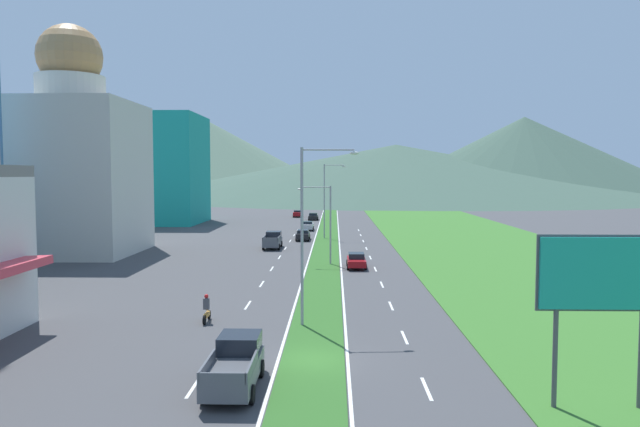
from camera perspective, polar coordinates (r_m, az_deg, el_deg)
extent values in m
plane|color=#424244|center=(30.58, -0.70, -13.98)|extent=(600.00, 600.00, 0.00)
cube|color=#2D6023|center=(89.59, 0.71, -2.15)|extent=(3.20, 240.00, 0.06)
cube|color=#387028|center=(91.68, 13.70, -2.12)|extent=(24.00, 240.00, 0.06)
cube|color=silver|center=(27.69, -12.04, -15.98)|extent=(0.16, 2.80, 0.01)
cube|color=silver|center=(35.26, -8.91, -11.58)|extent=(0.16, 2.80, 0.01)
cube|color=silver|center=(43.04, -6.96, -8.74)|extent=(0.16, 2.80, 0.01)
cube|color=silver|center=(50.92, -5.63, -6.77)|extent=(0.16, 2.80, 0.01)
cube|color=silver|center=(58.86, -4.66, -5.32)|extent=(0.16, 2.80, 0.01)
cube|color=silver|center=(66.85, -3.92, -4.22)|extent=(0.16, 2.80, 0.01)
cube|color=silver|center=(74.86, -3.35, -3.35)|extent=(0.16, 2.80, 0.01)
cube|color=silver|center=(82.89, -2.88, -2.65)|extent=(0.16, 2.80, 0.01)
cube|color=silver|center=(90.94, -2.50, -2.08)|extent=(0.16, 2.80, 0.01)
cube|color=silver|center=(99.00, -2.18, -1.60)|extent=(0.16, 2.80, 0.01)
cube|color=silver|center=(27.29, 10.21, -16.25)|extent=(0.16, 2.80, 0.01)
cube|color=silver|center=(34.95, 8.14, -11.72)|extent=(0.16, 2.80, 0.01)
cube|color=silver|center=(42.78, 6.85, -8.82)|extent=(0.16, 2.80, 0.01)
cube|color=silver|center=(50.70, 5.97, -6.82)|extent=(0.16, 2.80, 0.01)
cube|color=silver|center=(58.68, 5.34, -5.36)|extent=(0.16, 2.80, 0.01)
cube|color=silver|center=(66.68, 4.86, -4.24)|extent=(0.16, 2.80, 0.01)
cube|color=silver|center=(74.71, 4.49, -3.37)|extent=(0.16, 2.80, 0.01)
cube|color=silver|center=(82.76, 4.19, -2.67)|extent=(0.16, 2.80, 0.01)
cube|color=silver|center=(90.82, 3.94, -2.09)|extent=(0.16, 2.80, 0.01)
cube|color=silver|center=(98.89, 3.73, -1.61)|extent=(0.16, 2.80, 0.01)
cube|color=silver|center=(89.63, -0.41, -2.16)|extent=(0.16, 240.00, 0.01)
cube|color=silver|center=(89.58, 1.83, -2.17)|extent=(0.16, 240.00, 0.01)
cube|color=beige|center=(75.18, -22.66, 3.16)|extent=(14.53, 14.53, 17.72)
cylinder|color=beige|center=(75.82, -22.86, 10.99)|extent=(7.74, 7.74, 2.95)
sphere|color=#B27F4C|center=(76.38, -22.94, 13.73)|extent=(7.37, 7.37, 7.37)
cube|color=teal|center=(117.06, -15.56, 4.12)|extent=(17.41, 17.41, 20.49)
cone|color=#516B56|center=(323.57, -11.61, 5.65)|extent=(150.28, 150.28, 40.21)
cone|color=#3D5647|center=(265.48, 7.30, 4.18)|extent=(231.39, 231.39, 22.34)
cone|color=#3D5647|center=(265.43, 19.01, 5.20)|extent=(133.96, 133.96, 33.37)
cylinder|color=#99999E|center=(36.22, -1.75, -2.31)|extent=(0.18, 0.18, 10.96)
cylinder|color=#99999E|center=(36.10, 0.79, 6.15)|extent=(3.20, 0.32, 0.10)
ellipsoid|color=silver|center=(36.21, 3.33, 5.82)|extent=(0.56, 0.28, 0.20)
cylinder|color=#99999E|center=(61.02, 1.01, -1.14)|extent=(0.18, 0.18, 8.14)
cylinder|color=#99999E|center=(60.98, -0.46, 2.55)|extent=(3.16, 0.37, 0.10)
ellipsoid|color=silver|center=(61.19, -1.94, 2.36)|extent=(0.56, 0.28, 0.20)
cylinder|color=#99999E|center=(85.74, 0.42, 1.17)|extent=(0.18, 0.18, 10.77)
cylinder|color=#99999E|center=(85.59, 1.37, 4.67)|extent=(2.84, 0.21, 0.10)
ellipsoid|color=silver|center=(85.54, 2.32, 4.54)|extent=(0.56, 0.28, 0.20)
cylinder|color=#4C4C51|center=(25.96, 21.66, -12.84)|extent=(0.20, 0.20, 4.04)
cube|color=teal|center=(25.75, 25.46, -5.23)|extent=(4.81, 0.16, 2.84)
cube|color=#4C4C51|center=(25.86, 25.35, -5.19)|extent=(5.01, 0.08, 3.04)
cube|color=maroon|center=(59.24, 3.51, -4.64)|extent=(1.78, 4.43, 0.63)
cube|color=black|center=(59.33, 3.51, -4.06)|extent=(1.53, 1.95, 0.53)
cylinder|color=black|center=(57.97, 4.41, -5.15)|extent=(0.22, 0.64, 0.64)
cylinder|color=black|center=(57.90, 2.71, -5.15)|extent=(0.22, 0.64, 0.64)
cylinder|color=black|center=(60.68, 4.27, -4.74)|extent=(0.22, 0.64, 0.64)
cylinder|color=black|center=(60.61, 2.65, -4.75)|extent=(0.22, 0.64, 0.64)
cube|color=#B2B2B7|center=(98.18, -1.19, -1.23)|extent=(1.79, 4.20, 0.78)
cube|color=black|center=(97.96, -1.20, -0.88)|extent=(1.54, 1.85, 0.43)
cylinder|color=black|center=(99.56, -1.65, -1.38)|extent=(0.22, 0.64, 0.64)
cylinder|color=black|center=(99.48, -0.67, -1.39)|extent=(0.22, 0.64, 0.64)
cylinder|color=black|center=(96.97, -1.73, -1.52)|extent=(0.22, 0.64, 0.64)
cylinder|color=black|center=(96.89, -0.72, -1.53)|extent=(0.22, 0.64, 0.64)
cube|color=maroon|center=(128.95, -2.15, -0.03)|extent=(1.81, 4.68, 0.77)
cube|color=black|center=(128.72, -2.16, 0.23)|extent=(1.56, 2.06, 0.40)
cylinder|color=black|center=(130.47, -2.49, -0.15)|extent=(0.22, 0.64, 0.64)
cylinder|color=black|center=(130.37, -1.73, -0.15)|extent=(0.22, 0.64, 0.64)
cylinder|color=black|center=(127.59, -2.58, -0.24)|extent=(0.22, 0.64, 0.64)
cylinder|color=black|center=(127.48, -1.80, -0.24)|extent=(0.22, 0.64, 0.64)
cube|color=black|center=(83.79, -1.65, -2.11)|extent=(1.78, 4.61, 0.73)
cube|color=black|center=(83.55, -1.66, -1.73)|extent=(1.53, 2.03, 0.44)
cylinder|color=black|center=(85.30, -2.18, -2.26)|extent=(0.22, 0.64, 0.64)
cylinder|color=black|center=(85.21, -1.03, -2.26)|extent=(0.22, 0.64, 0.64)
cylinder|color=black|center=(82.46, -2.30, -2.47)|extent=(0.22, 0.64, 0.64)
cylinder|color=black|center=(82.37, -1.11, -2.47)|extent=(0.22, 0.64, 0.64)
cube|color=black|center=(120.40, -0.65, -0.33)|extent=(1.86, 4.25, 0.61)
cube|color=black|center=(120.19, -0.66, -0.07)|extent=(1.60, 1.87, 0.51)
cylinder|color=black|center=(121.77, -1.05, -0.43)|extent=(0.22, 0.64, 0.64)
cylinder|color=black|center=(121.70, -0.21, -0.43)|extent=(0.22, 0.64, 0.64)
cylinder|color=black|center=(119.14, -1.11, -0.53)|extent=(0.22, 0.64, 0.64)
cylinder|color=black|center=(119.08, -0.25, -0.53)|extent=(0.22, 0.64, 0.64)
cube|color=#515459|center=(26.83, -8.27, -14.79)|extent=(2.00, 5.40, 0.80)
cube|color=black|center=(28.10, -7.73, -12.22)|extent=(1.84, 2.00, 0.80)
cube|color=#515459|center=(25.78, -10.83, -14.15)|extent=(0.10, 3.20, 0.44)
cube|color=#515459|center=(25.46, -6.56, -14.34)|extent=(0.10, 3.20, 0.44)
cube|color=#515459|center=(24.16, -9.38, -15.38)|extent=(1.84, 0.10, 0.44)
cylinder|color=black|center=(28.63, -9.66, -14.44)|extent=(0.26, 0.80, 0.80)
cylinder|color=black|center=(28.34, -5.72, -14.60)|extent=(0.26, 0.80, 0.80)
cylinder|color=black|center=(25.64, -11.10, -16.67)|extent=(0.26, 0.80, 0.80)
cylinder|color=black|center=(25.31, -6.67, -16.90)|extent=(0.26, 0.80, 0.80)
cube|color=#515459|center=(74.73, -4.59, -2.76)|extent=(2.00, 5.40, 0.80)
cube|color=black|center=(76.22, -4.47, -2.02)|extent=(1.84, 2.00, 0.80)
cube|color=#515459|center=(73.68, -5.41, -2.37)|extent=(0.10, 3.20, 0.44)
cube|color=#515459|center=(73.48, -3.96, -2.38)|extent=(0.10, 3.20, 0.44)
cube|color=#515459|center=(72.04, -4.82, -2.51)|extent=(1.84, 0.10, 0.44)
cylinder|color=black|center=(76.48, -5.18, -2.91)|extent=(0.26, 0.80, 0.80)
cylinder|color=black|center=(76.28, -3.75, -2.92)|extent=(0.26, 0.80, 0.80)
cylinder|color=black|center=(73.28, -5.47, -3.21)|extent=(0.26, 0.80, 0.80)
cylinder|color=black|center=(73.08, -3.97, -3.22)|extent=(0.26, 0.80, 0.80)
cylinder|color=black|center=(39.28, -10.61, -9.56)|extent=(0.10, 0.60, 0.60)
cylinder|color=black|center=(37.95, -11.06, -10.04)|extent=(0.12, 0.60, 0.60)
cube|color=#C6842D|center=(38.57, -10.84, -9.54)|extent=(0.20, 1.12, 0.25)
ellipsoid|color=#C6842D|center=(38.68, -10.78, -8.96)|extent=(0.24, 0.44, 0.24)
cube|color=#4C4C51|center=(38.32, -10.88, -8.52)|extent=(0.36, 0.28, 0.70)
sphere|color=red|center=(38.27, -10.88, -7.82)|extent=(0.26, 0.26, 0.26)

